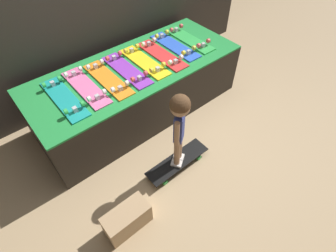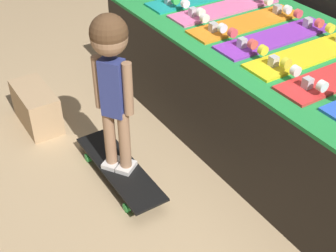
{
  "view_description": "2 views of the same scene",
  "coord_description": "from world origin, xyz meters",
  "px_view_note": "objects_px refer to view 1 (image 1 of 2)",
  "views": [
    {
      "loc": [
        -1.32,
        -1.58,
        2.37
      ],
      "look_at": [
        -0.11,
        -0.14,
        0.31
      ],
      "focal_mm": 28.0,
      "sensor_mm": 36.0,
      "label": 1
    },
    {
      "loc": [
        1.59,
        -1.26,
        1.81
      ],
      "look_at": [
        -0.13,
        -0.16,
        0.32
      ],
      "focal_mm": 50.0,
      "sensor_mm": 36.0,
      "label": 2
    }
  ],
  "objects_px": {
    "skateboard_green_on_rack": "(189,39)",
    "skateboard_blue_on_rack": "(175,45)",
    "skateboard_yellow_on_rack": "(144,61)",
    "child": "(179,120)",
    "skateboard_red_on_rack": "(162,54)",
    "storage_box": "(127,219)",
    "skateboard_teal_on_rack": "(64,98)",
    "skateboard_on_floor": "(177,162)",
    "skateboard_pink_on_rack": "(86,87)",
    "skateboard_orange_on_rack": "(108,78)",
    "skateboard_purple_on_rack": "(126,69)"
  },
  "relations": [
    {
      "from": "skateboard_blue_on_rack",
      "to": "skateboard_on_floor",
      "type": "xyz_separation_m",
      "value": [
        -0.83,
        -1.01,
        -0.6
      ]
    },
    {
      "from": "skateboard_yellow_on_rack",
      "to": "child",
      "type": "height_order",
      "value": "child"
    },
    {
      "from": "skateboard_orange_on_rack",
      "to": "skateboard_on_floor",
      "type": "xyz_separation_m",
      "value": [
        0.15,
        -0.97,
        -0.6
      ]
    },
    {
      "from": "skateboard_yellow_on_rack",
      "to": "skateboard_red_on_rack",
      "type": "height_order",
      "value": "same"
    },
    {
      "from": "skateboard_teal_on_rack",
      "to": "skateboard_blue_on_rack",
      "type": "height_order",
      "value": "same"
    },
    {
      "from": "skateboard_red_on_rack",
      "to": "storage_box",
      "type": "relative_size",
      "value": 1.82
    },
    {
      "from": "skateboard_teal_on_rack",
      "to": "skateboard_red_on_rack",
      "type": "xyz_separation_m",
      "value": [
        1.22,
        -0.02,
        0.0
      ]
    },
    {
      "from": "skateboard_teal_on_rack",
      "to": "skateboard_purple_on_rack",
      "type": "bearing_deg",
      "value": -0.1
    },
    {
      "from": "skateboard_pink_on_rack",
      "to": "skateboard_orange_on_rack",
      "type": "height_order",
      "value": "same"
    },
    {
      "from": "skateboard_green_on_rack",
      "to": "skateboard_blue_on_rack",
      "type": "bearing_deg",
      "value": -179.67
    },
    {
      "from": "skateboard_teal_on_rack",
      "to": "storage_box",
      "type": "xyz_separation_m",
      "value": [
        -0.13,
        -1.18,
        -0.54
      ]
    },
    {
      "from": "skateboard_teal_on_rack",
      "to": "skateboard_on_floor",
      "type": "bearing_deg",
      "value": -56.96
    },
    {
      "from": "skateboard_yellow_on_rack",
      "to": "skateboard_pink_on_rack",
      "type": "bearing_deg",
      "value": 178.45
    },
    {
      "from": "skateboard_yellow_on_rack",
      "to": "skateboard_green_on_rack",
      "type": "relative_size",
      "value": 1.0
    },
    {
      "from": "skateboard_purple_on_rack",
      "to": "skateboard_blue_on_rack",
      "type": "xyz_separation_m",
      "value": [
        0.73,
        0.03,
        0.0
      ]
    },
    {
      "from": "skateboard_pink_on_rack",
      "to": "skateboard_orange_on_rack",
      "type": "bearing_deg",
      "value": -6.91
    },
    {
      "from": "skateboard_pink_on_rack",
      "to": "storage_box",
      "type": "bearing_deg",
      "value": -107.38
    },
    {
      "from": "skateboard_teal_on_rack",
      "to": "skateboard_pink_on_rack",
      "type": "distance_m",
      "value": 0.24
    },
    {
      "from": "skateboard_green_on_rack",
      "to": "storage_box",
      "type": "height_order",
      "value": "skateboard_green_on_rack"
    },
    {
      "from": "skateboard_red_on_rack",
      "to": "skateboard_green_on_rack",
      "type": "xyz_separation_m",
      "value": [
        0.49,
        0.05,
        0.0
      ]
    },
    {
      "from": "skateboard_pink_on_rack",
      "to": "child",
      "type": "relative_size",
      "value": 0.84
    },
    {
      "from": "skateboard_yellow_on_rack",
      "to": "skateboard_red_on_rack",
      "type": "distance_m",
      "value": 0.24
    },
    {
      "from": "skateboard_yellow_on_rack",
      "to": "storage_box",
      "type": "distance_m",
      "value": 1.71
    },
    {
      "from": "skateboard_pink_on_rack",
      "to": "skateboard_purple_on_rack",
      "type": "height_order",
      "value": "same"
    },
    {
      "from": "skateboard_teal_on_rack",
      "to": "skateboard_red_on_rack",
      "type": "height_order",
      "value": "same"
    },
    {
      "from": "child",
      "to": "storage_box",
      "type": "bearing_deg",
      "value": 160.28
    },
    {
      "from": "skateboard_red_on_rack",
      "to": "skateboard_blue_on_rack",
      "type": "distance_m",
      "value": 0.25
    },
    {
      "from": "skateboard_yellow_on_rack",
      "to": "storage_box",
      "type": "height_order",
      "value": "skateboard_yellow_on_rack"
    },
    {
      "from": "skateboard_teal_on_rack",
      "to": "storage_box",
      "type": "bearing_deg",
      "value": -96.33
    },
    {
      "from": "skateboard_teal_on_rack",
      "to": "storage_box",
      "type": "relative_size",
      "value": 1.82
    },
    {
      "from": "skateboard_blue_on_rack",
      "to": "skateboard_yellow_on_rack",
      "type": "bearing_deg",
      "value": -176.31
    },
    {
      "from": "skateboard_on_floor",
      "to": "skateboard_teal_on_rack",
      "type": "bearing_deg",
      "value": 123.04
    },
    {
      "from": "skateboard_orange_on_rack",
      "to": "storage_box",
      "type": "bearing_deg",
      "value": -117.92
    },
    {
      "from": "skateboard_teal_on_rack",
      "to": "skateboard_on_floor",
      "type": "distance_m",
      "value": 1.31
    },
    {
      "from": "skateboard_purple_on_rack",
      "to": "skateboard_yellow_on_rack",
      "type": "bearing_deg",
      "value": 0.07
    },
    {
      "from": "skateboard_green_on_rack",
      "to": "child",
      "type": "distance_m",
      "value": 1.48
    },
    {
      "from": "skateboard_teal_on_rack",
      "to": "skateboard_orange_on_rack",
      "type": "bearing_deg",
      "value": -1.26
    },
    {
      "from": "skateboard_orange_on_rack",
      "to": "skateboard_blue_on_rack",
      "type": "height_order",
      "value": "same"
    },
    {
      "from": "skateboard_red_on_rack",
      "to": "skateboard_on_floor",
      "type": "bearing_deg",
      "value": -121.18
    },
    {
      "from": "skateboard_blue_on_rack",
      "to": "skateboard_red_on_rack",
      "type": "bearing_deg",
      "value": -169.17
    },
    {
      "from": "skateboard_blue_on_rack",
      "to": "storage_box",
      "type": "bearing_deg",
      "value": -142.84
    },
    {
      "from": "skateboard_purple_on_rack",
      "to": "skateboard_pink_on_rack",
      "type": "bearing_deg",
      "value": 177.63
    },
    {
      "from": "skateboard_orange_on_rack",
      "to": "skateboard_purple_on_rack",
      "type": "height_order",
      "value": "same"
    },
    {
      "from": "skateboard_teal_on_rack",
      "to": "storage_box",
      "type": "distance_m",
      "value": 1.3
    },
    {
      "from": "skateboard_pink_on_rack",
      "to": "skateboard_orange_on_rack",
      "type": "xyz_separation_m",
      "value": [
        0.24,
        -0.03,
        0.0
      ]
    },
    {
      "from": "skateboard_green_on_rack",
      "to": "storage_box",
      "type": "relative_size",
      "value": 1.82
    },
    {
      "from": "skateboard_green_on_rack",
      "to": "skateboard_on_floor",
      "type": "xyz_separation_m",
      "value": [
        -1.07,
        -1.01,
        -0.6
      ]
    },
    {
      "from": "skateboard_teal_on_rack",
      "to": "skateboard_on_floor",
      "type": "height_order",
      "value": "skateboard_teal_on_rack"
    },
    {
      "from": "skateboard_green_on_rack",
      "to": "child",
      "type": "xyz_separation_m",
      "value": [
        -1.07,
        -1.01,
        0.05
      ]
    },
    {
      "from": "skateboard_pink_on_rack",
      "to": "skateboard_green_on_rack",
      "type": "relative_size",
      "value": 1.0
    }
  ]
}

